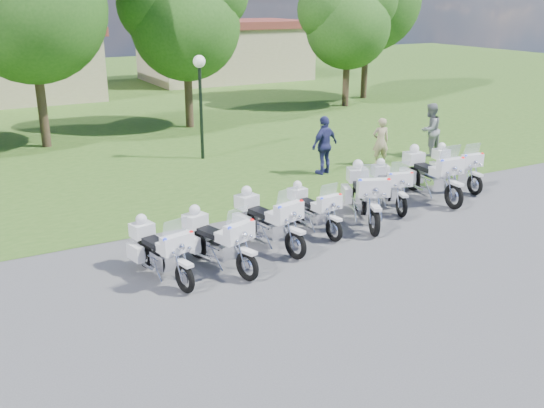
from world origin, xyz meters
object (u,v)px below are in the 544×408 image
motorcycle_5 (389,185)px  bystander_a (381,142)px  motorcycle_3 (312,208)px  bystander_c (325,145)px  motorcycle_2 (267,219)px  motorcycle_4 (364,194)px  motorcycle_6 (430,174)px  motorcycle_0 (160,250)px  motorcycle_7 (455,167)px  motorcycle_1 (217,239)px  lamp_post (200,81)px  bystander_b (430,130)px

motorcycle_5 → bystander_a: bearing=-108.5°
motorcycle_3 → bystander_c: 5.32m
motorcycle_2 → motorcycle_4: (3.08, 0.31, 0.07)m
motorcycle_5 → motorcycle_6: bearing=-162.8°
motorcycle_0 → motorcycle_4: 5.91m
motorcycle_3 → motorcycle_2: bearing=8.0°
motorcycle_0 → motorcycle_2: 2.82m
motorcycle_7 → bystander_c: size_ratio=1.16×
motorcycle_0 → motorcycle_1: 1.26m
lamp_post → motorcycle_7: bearing=-51.1°
motorcycle_7 → motorcycle_0: bearing=15.7°
motorcycle_1 → motorcycle_6: bearing=174.2°
motorcycle_2 → bystander_a: bearing=-158.9°
bystander_c → motorcycle_0: bearing=18.6°
lamp_post → bystander_c: bearing=-53.5°
motorcycle_4 → bystander_b: (6.35, 4.51, 0.24)m
motorcycle_4 → bystander_b: size_ratio=1.27×
motorcycle_1 → motorcycle_4: bearing=173.3°
motorcycle_3 → bystander_b: bearing=-155.6°
motorcycle_1 → motorcycle_3: 3.14m
bystander_a → bystander_c: (-2.37, -0.02, 0.14)m
motorcycle_4 → lamp_post: size_ratio=0.67×
motorcycle_2 → motorcycle_7: size_ratio=1.04×
motorcycle_3 → bystander_c: size_ratio=1.07×
motorcycle_0 → bystander_c: bystander_c is taller
motorcycle_4 → motorcycle_0: bearing=30.1°
motorcycle_0 → motorcycle_7: motorcycle_7 is taller
motorcycle_3 → bystander_a: size_ratio=1.26×
motorcycle_6 → bystander_c: (-1.31, 3.65, 0.24)m
motorcycle_2 → motorcycle_4: size_ratio=0.95×
motorcycle_2 → motorcycle_5: motorcycle_2 is taller
lamp_post → bystander_b: 8.63m
motorcycle_0 → motorcycle_3: (4.28, 0.79, -0.04)m
motorcycle_6 → bystander_b: bearing=-127.6°
motorcycle_3 → bystander_c: (3.15, 4.28, 0.39)m
motorcycle_4 → bystander_b: bystander_b is taller
motorcycle_0 → motorcycle_1: bearing=163.2°
motorcycle_1 → motorcycle_5: (5.94, 1.48, -0.03)m
motorcycle_4 → motorcycle_7: motorcycle_4 is taller
motorcycle_7 → lamp_post: size_ratio=0.61×
motorcycle_0 → lamp_post: (4.59, 8.88, 2.22)m
motorcycle_6 → bystander_a: (1.06, 3.68, 0.10)m
motorcycle_1 → motorcycle_5: motorcycle_1 is taller
motorcycle_2 → motorcycle_5: bearing=179.6°
motorcycle_7 → bystander_a: size_ratio=1.36×
motorcycle_2 → motorcycle_3: 1.53m
motorcycle_1 → motorcycle_6: (7.47, 1.50, 0.09)m
motorcycle_7 → motorcycle_3: bearing=15.9°
motorcycle_5 → bystander_a: (2.58, 3.70, 0.21)m
bystander_c → motorcycle_1: bearing=24.2°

